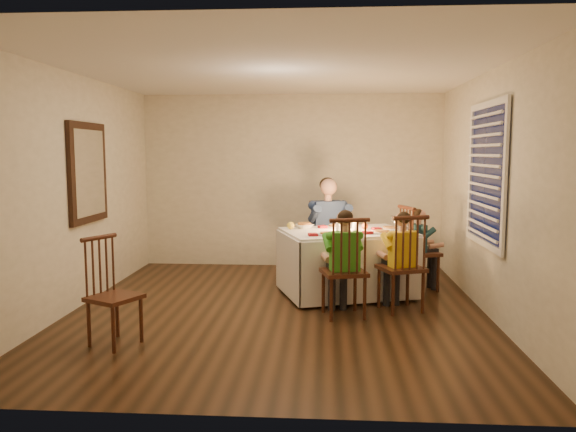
# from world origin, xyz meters

# --- Properties ---
(ground) EXTENTS (5.00, 5.00, 0.00)m
(ground) POSITION_xyz_m (0.00, 0.00, 0.00)
(ground) COLOR black
(ground) RESTS_ON ground
(wall_left) EXTENTS (0.02, 5.00, 2.60)m
(wall_left) POSITION_xyz_m (-2.25, 0.00, 1.30)
(wall_left) COLOR silver
(wall_left) RESTS_ON ground
(wall_right) EXTENTS (0.02, 5.00, 2.60)m
(wall_right) POSITION_xyz_m (2.25, 0.00, 1.30)
(wall_right) COLOR silver
(wall_right) RESTS_ON ground
(wall_back) EXTENTS (4.50, 0.02, 2.60)m
(wall_back) POSITION_xyz_m (0.00, 2.50, 1.30)
(wall_back) COLOR silver
(wall_back) RESTS_ON ground
(ceiling) EXTENTS (5.00, 5.00, 0.00)m
(ceiling) POSITION_xyz_m (0.00, 0.00, 2.60)
(ceiling) COLOR white
(ceiling) RESTS_ON wall_back
(dining_table) EXTENTS (1.78, 1.51, 0.76)m
(dining_table) POSITION_xyz_m (0.78, 0.76, 0.56)
(dining_table) COLOR white
(dining_table) RESTS_ON ground
(chair_adult) EXTENTS (0.55, 0.54, 1.07)m
(chair_adult) POSITION_xyz_m (0.56, 1.56, 0.00)
(chair_adult) COLOR #34160E
(chair_adult) RESTS_ON ground
(chair_near_left) EXTENTS (0.53, 0.52, 1.07)m
(chair_near_left) POSITION_xyz_m (0.71, -0.16, 0.00)
(chair_near_left) COLOR #34160E
(chair_near_left) RESTS_ON ground
(chair_near_right) EXTENTS (0.56, 0.55, 1.07)m
(chair_near_right) POSITION_xyz_m (1.34, 0.10, 0.00)
(chair_near_right) COLOR #34160E
(chair_near_right) RESTS_ON ground
(chair_end) EXTENTS (0.54, 0.55, 1.07)m
(chair_end) POSITION_xyz_m (1.70, 1.07, 0.00)
(chair_end) COLOR #34160E
(chair_end) RESTS_ON ground
(chair_extra) EXTENTS (0.53, 0.54, 0.99)m
(chair_extra) POSITION_xyz_m (-1.37, -1.19, 0.00)
(chair_extra) COLOR #34160E
(chair_extra) RESTS_ON ground
(adult) EXTENTS (0.67, 0.64, 1.39)m
(adult) POSITION_xyz_m (0.56, 1.56, 0.00)
(adult) COLOR navy
(adult) RESTS_ON ground
(child_green) EXTENTS (0.47, 0.45, 1.14)m
(child_green) POSITION_xyz_m (0.71, -0.16, 0.00)
(child_green) COLOR green
(child_green) RESTS_ON ground
(child_yellow) EXTENTS (0.47, 0.45, 1.10)m
(child_yellow) POSITION_xyz_m (1.34, 0.10, 0.00)
(child_yellow) COLOR yellow
(child_yellow) RESTS_ON ground
(child_teal) EXTENTS (0.40, 0.41, 1.03)m
(child_teal) POSITION_xyz_m (1.70, 1.07, 0.00)
(child_teal) COLOR #1A3A42
(child_teal) RESTS_ON ground
(setting_adult) EXTENTS (0.33, 0.33, 0.02)m
(setting_adult) POSITION_xyz_m (0.65, 1.05, 0.80)
(setting_adult) COLOR white
(setting_adult) RESTS_ON dining_table
(setting_green) EXTENTS (0.33, 0.33, 0.02)m
(setting_green) POSITION_xyz_m (0.54, 0.38, 0.80)
(setting_green) COLOR white
(setting_green) RESTS_ON dining_table
(setting_yellow) EXTENTS (0.33, 0.33, 0.02)m
(setting_yellow) POSITION_xyz_m (1.18, 0.59, 0.80)
(setting_yellow) COLOR white
(setting_yellow) RESTS_ON dining_table
(setting_teal) EXTENTS (0.33, 0.33, 0.02)m
(setting_teal) POSITION_xyz_m (1.31, 0.93, 0.80)
(setting_teal) COLOR white
(setting_teal) RESTS_ON dining_table
(candle_left) EXTENTS (0.06, 0.06, 0.10)m
(candle_left) POSITION_xyz_m (0.67, 0.73, 0.84)
(candle_left) COLOR silver
(candle_left) RESTS_ON dining_table
(candle_right) EXTENTS (0.06, 0.06, 0.10)m
(candle_right) POSITION_xyz_m (0.87, 0.80, 0.84)
(candle_right) COLOR silver
(candle_right) RESTS_ON dining_table
(squash) EXTENTS (0.09, 0.09, 0.09)m
(squash) POSITION_xyz_m (0.09, 0.87, 0.83)
(squash) COLOR yellow
(squash) RESTS_ON dining_table
(orange_fruit) EXTENTS (0.08, 0.08, 0.08)m
(orange_fruit) POSITION_xyz_m (1.00, 0.89, 0.83)
(orange_fruit) COLOR #F75F14
(orange_fruit) RESTS_ON dining_table
(serving_bowl) EXTENTS (0.29, 0.29, 0.05)m
(serving_bowl) POSITION_xyz_m (0.25, 0.96, 0.81)
(serving_bowl) COLOR white
(serving_bowl) RESTS_ON dining_table
(wall_mirror) EXTENTS (0.06, 0.95, 1.15)m
(wall_mirror) POSITION_xyz_m (-2.22, 0.30, 1.50)
(wall_mirror) COLOR black
(wall_mirror) RESTS_ON wall_left
(window_blinds) EXTENTS (0.07, 1.34, 1.54)m
(window_blinds) POSITION_xyz_m (2.21, 0.10, 1.50)
(window_blinds) COLOR black
(window_blinds) RESTS_ON wall_right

